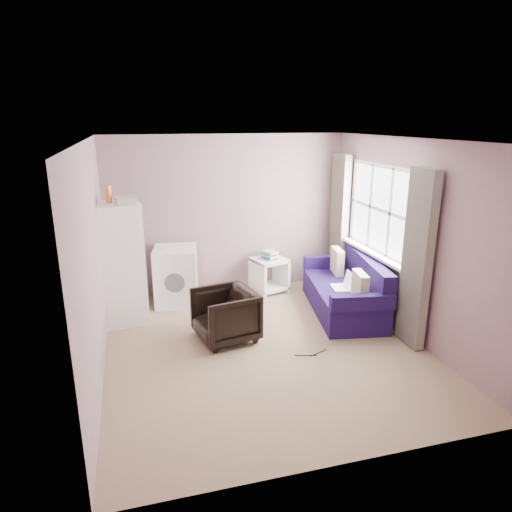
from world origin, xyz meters
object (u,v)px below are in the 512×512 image
(armchair, at_px, (225,313))
(side_table, at_px, (269,272))
(washing_machine, at_px, (176,275))
(sofa, at_px, (347,292))
(fridge, at_px, (121,263))

(armchair, bearing_deg, side_table, 133.83)
(armchair, relative_size, side_table, 1.06)
(washing_machine, relative_size, sofa, 0.45)
(fridge, relative_size, washing_machine, 2.15)
(sofa, bearing_deg, fridge, -179.41)
(fridge, bearing_deg, armchair, -44.16)
(armchair, distance_m, sofa, 1.94)
(washing_machine, height_order, side_table, washing_machine)
(armchair, xyz_separation_m, sofa, (1.89, 0.41, -0.06))
(fridge, height_order, sofa, fridge)
(side_table, bearing_deg, fridge, -165.98)
(fridge, bearing_deg, washing_machine, 22.44)
(side_table, xyz_separation_m, sofa, (0.86, -1.08, -0.02))
(washing_machine, bearing_deg, armchair, -61.30)
(washing_machine, bearing_deg, fridge, -140.93)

